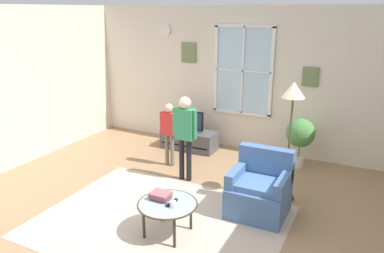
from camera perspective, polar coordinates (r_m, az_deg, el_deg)
The scene contains 15 objects.
ground_plane at distance 5.34m, azimuth -4.45°, elevation -12.78°, with size 6.82×6.27×0.02m, color #9E7A56.
back_wall at distance 7.35m, azimuth 7.02°, elevation 7.25°, with size 6.22×0.17×2.76m.
area_rug at distance 5.10m, azimuth -4.84°, elevation -14.22°, with size 3.15×2.40×0.01m, color #C6B29E.
tv_stand at distance 7.45m, azimuth -0.45°, elevation -2.02°, with size 1.10×0.46×0.38m.
television at distance 7.32m, azimuth -0.47°, elevation 0.95°, with size 0.61×0.08×0.41m.
armchair at distance 5.21m, azimuth 10.30°, elevation -9.64°, with size 0.76×0.74×0.87m.
coffee_table at distance 4.65m, azimuth -3.77°, elevation -11.93°, with size 0.75×0.75×0.43m.
book_stack at distance 4.71m, azimuth -4.83°, elevation -10.50°, with size 0.25×0.19×0.09m.
cup at distance 4.53m, azimuth -2.93°, elevation -11.81°, with size 0.08×0.08×0.08m, color white.
remote_near_books at distance 4.60m, azimuth -3.27°, elevation -11.73°, with size 0.04×0.14×0.02m, color black.
remote_near_cup at distance 4.65m, azimuth -2.76°, elevation -11.40°, with size 0.04×0.14×0.02m, color black.
person_green_shirt at distance 5.88m, azimuth -1.07°, elevation -0.37°, with size 0.42×0.19×1.40m.
person_red_shirt at distance 6.50m, azimuth -3.52°, elevation -0.14°, with size 0.34×0.16×1.14m.
potted_plant_by_window at distance 6.74m, azimuth 16.24°, elevation -1.17°, with size 0.50×0.50×0.88m.
floor_lamp at distance 5.29m, azimuth 15.14°, elevation 3.62°, with size 0.32×0.32×1.75m.
Camera 1 is at (2.42, -3.93, 2.68)m, focal length 34.87 mm.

